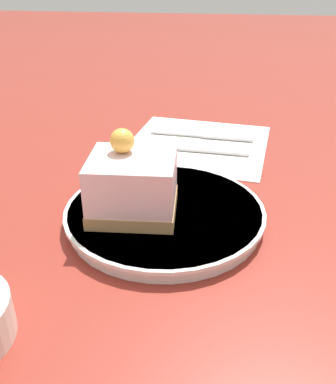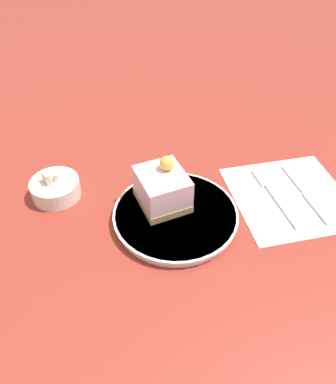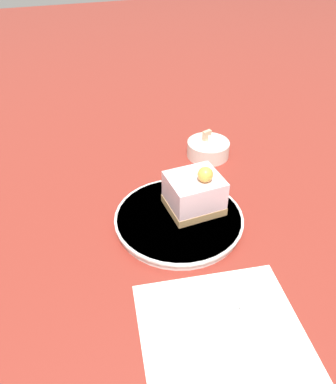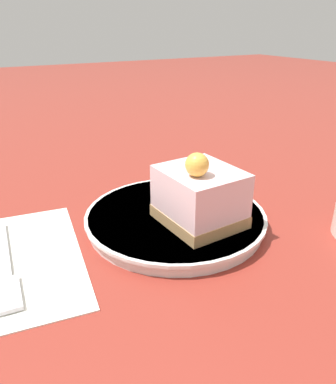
{
  "view_description": "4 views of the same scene",
  "coord_description": "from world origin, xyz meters",
  "px_view_note": "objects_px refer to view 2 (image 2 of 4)",
  "views": [
    {
      "loc": [
        -0.45,
        -0.02,
        0.27
      ],
      "look_at": [
        -0.05,
        0.03,
        0.05
      ],
      "focal_mm": 40.0,
      "sensor_mm": 36.0,
      "label": 1
    },
    {
      "loc": [
        -0.21,
        -0.4,
        0.5
      ],
      "look_at": [
        -0.05,
        0.05,
        0.06
      ],
      "focal_mm": 35.0,
      "sensor_mm": 36.0,
      "label": 2
    },
    {
      "loc": [
        0.43,
        -0.14,
        0.45
      ],
      "look_at": [
        -0.04,
        0.02,
        0.07
      ],
      "focal_mm": 35.0,
      "sensor_mm": 36.0,
      "label": 3
    },
    {
      "loc": [
        0.18,
        0.39,
        0.24
      ],
      "look_at": [
        -0.02,
        0.05,
        0.05
      ],
      "focal_mm": 35.0,
      "sensor_mm": 36.0,
      "label": 4
    }
  ],
  "objects_px": {
    "fork": "(272,192)",
    "knife": "(310,198)",
    "sugar_bowl": "(56,188)",
    "plate": "(176,215)",
    "cake_slice": "(162,188)"
  },
  "relations": [
    {
      "from": "plate",
      "to": "cake_slice",
      "type": "height_order",
      "value": "cake_slice"
    },
    {
      "from": "fork",
      "to": "cake_slice",
      "type": "bearing_deg",
      "value": 175.69
    },
    {
      "from": "plate",
      "to": "cake_slice",
      "type": "relative_size",
      "value": 2.33
    },
    {
      "from": "sugar_bowl",
      "to": "plate",
      "type": "bearing_deg",
      "value": -35.99
    },
    {
      "from": "cake_slice",
      "to": "sugar_bowl",
      "type": "relative_size",
      "value": 1.04
    },
    {
      "from": "plate",
      "to": "cake_slice",
      "type": "distance_m",
      "value": 0.05
    },
    {
      "from": "cake_slice",
      "to": "sugar_bowl",
      "type": "height_order",
      "value": "cake_slice"
    },
    {
      "from": "fork",
      "to": "knife",
      "type": "distance_m",
      "value": 0.07
    },
    {
      "from": "fork",
      "to": "knife",
      "type": "bearing_deg",
      "value": -30.26
    },
    {
      "from": "sugar_bowl",
      "to": "knife",
      "type": "bearing_deg",
      "value": -21.8
    },
    {
      "from": "fork",
      "to": "knife",
      "type": "relative_size",
      "value": 0.99
    },
    {
      "from": "knife",
      "to": "cake_slice",
      "type": "bearing_deg",
      "value": 169.42
    },
    {
      "from": "plate",
      "to": "fork",
      "type": "relative_size",
      "value": 1.31
    },
    {
      "from": "plate",
      "to": "knife",
      "type": "relative_size",
      "value": 1.31
    },
    {
      "from": "plate",
      "to": "sugar_bowl",
      "type": "distance_m",
      "value": 0.24
    }
  ]
}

